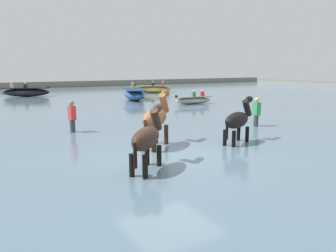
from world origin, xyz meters
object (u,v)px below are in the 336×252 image
(horse_flank_chestnut, at_px, (156,119))
(boat_near_starboard, at_px, (134,94))
(horse_lead_dark_bay, at_px, (147,140))
(boat_distant_east, at_px, (26,92))
(person_onlooker_left, at_px, (72,120))
(horse_trailing_black, at_px, (238,121))
(boat_mid_channel, at_px, (193,100))
(boat_mid_outer, at_px, (153,89))
(person_spectator_far, at_px, (256,115))

(horse_flank_chestnut, bearing_deg, boat_near_starboard, 67.59)
(horse_lead_dark_bay, distance_m, boat_distant_east, 23.72)
(person_onlooker_left, bearing_deg, boat_near_starboard, 54.34)
(horse_trailing_black, bearing_deg, horse_lead_dark_bay, -165.63)
(boat_distant_east, xyz_separation_m, person_onlooker_left, (-0.63, -18.06, 0.10))
(boat_near_starboard, distance_m, person_onlooker_left, 12.87)
(horse_lead_dark_bay, bearing_deg, boat_mid_channel, 50.27)
(horse_trailing_black, bearing_deg, boat_mid_channel, 61.67)
(boat_distant_east, bearing_deg, horse_flank_chestnut, -87.26)
(boat_distant_east, distance_m, person_onlooker_left, 18.07)
(boat_mid_outer, distance_m, person_onlooker_left, 20.22)
(boat_near_starboard, bearing_deg, person_onlooker_left, -125.66)
(horse_lead_dark_bay, bearing_deg, boat_near_starboard, 66.05)
(person_spectator_far, bearing_deg, horse_lead_dark_bay, -156.63)
(horse_trailing_black, bearing_deg, boat_mid_outer, 68.94)
(boat_near_starboard, bearing_deg, horse_flank_chestnut, -112.41)
(boat_mid_outer, height_order, boat_near_starboard, boat_near_starboard)
(horse_flank_chestnut, xyz_separation_m, person_spectator_far, (5.41, 0.95, -0.41))
(horse_lead_dark_bay, xyz_separation_m, person_spectator_far, (6.73, 2.91, -0.29))
(horse_trailing_black, relative_size, person_spectator_far, 1.17)
(horse_lead_dark_bay, xyz_separation_m, horse_trailing_black, (3.87, 0.99, -0.03))
(horse_lead_dark_bay, relative_size, boat_distant_east, 0.47)
(boat_distant_east, relative_size, person_onlooker_left, 2.55)
(boat_mid_outer, height_order, person_spectator_far, person_spectator_far)
(person_onlooker_left, bearing_deg, boat_distant_east, 88.01)
(horse_flank_chestnut, bearing_deg, horse_trailing_black, -20.77)
(horse_trailing_black, height_order, person_spectator_far, horse_trailing_black)
(person_spectator_far, height_order, person_onlooker_left, same)
(boat_near_starboard, relative_size, person_onlooker_left, 2.64)
(boat_near_starboard, xyz_separation_m, person_spectator_far, (-0.42, -13.20, 0.06))
(boat_mid_channel, xyz_separation_m, person_spectator_far, (-2.76, -8.51, 0.21))
(boat_mid_outer, xyz_separation_m, boat_mid_channel, (-2.38, -10.35, -0.09))
(horse_flank_chestnut, distance_m, person_onlooker_left, 4.07)
(horse_lead_dark_bay, height_order, horse_flank_chestnut, horse_flank_chestnut)
(boat_near_starboard, bearing_deg, boat_mid_channel, -63.53)
(boat_distant_east, relative_size, person_spectator_far, 2.55)
(horse_flank_chestnut, height_order, person_onlooker_left, horse_flank_chestnut)
(horse_lead_dark_bay, relative_size, person_spectator_far, 1.20)
(boat_mid_outer, height_order, person_onlooker_left, person_onlooker_left)
(horse_trailing_black, bearing_deg, person_spectator_far, 33.82)
(horse_lead_dark_bay, xyz_separation_m, boat_mid_channel, (9.49, 11.41, -0.50))
(boat_distant_east, bearing_deg, person_spectator_far, -72.77)
(horse_trailing_black, distance_m, person_onlooker_left, 6.29)
(boat_distant_east, relative_size, boat_near_starboard, 0.97)
(boat_near_starboard, relative_size, person_spectator_far, 2.64)
(person_onlooker_left, bearing_deg, horse_lead_dark_bay, -86.47)
(boat_mid_outer, distance_m, boat_near_starboard, 7.37)
(boat_near_starboard, height_order, boat_mid_channel, boat_near_starboard)
(horse_flank_chestnut, bearing_deg, boat_distant_east, 92.74)
(boat_near_starboard, height_order, person_spectator_far, boat_near_starboard)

